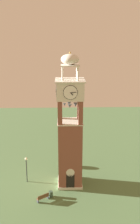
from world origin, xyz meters
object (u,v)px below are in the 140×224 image
at_px(clock_tower, 70,135).
at_px(trash_bin, 51,194).
at_px(park_bench, 43,197).
at_px(lamp_post, 26,165).

xyz_separation_m(clock_tower, trash_bin, (-2.56, -3.10, -6.86)).
xyz_separation_m(park_bench, lamp_post, (-2.55, 4.55, 2.11)).
xyz_separation_m(park_bench, trash_bin, (0.94, 0.80, -0.08)).
xyz_separation_m(clock_tower, lamp_post, (-6.05, 0.65, -4.66)).
bearing_deg(clock_tower, trash_bin, -129.52).
distance_m(park_bench, trash_bin, 1.23).
relative_size(clock_tower, lamp_post, 4.83).
xyz_separation_m(clock_tower, park_bench, (-3.50, -3.90, -6.78)).
height_order(park_bench, trash_bin, park_bench).
bearing_deg(park_bench, lamp_post, 119.29).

